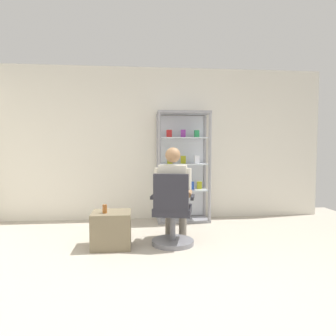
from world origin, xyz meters
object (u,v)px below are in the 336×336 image
at_px(seated_shopkeeper, 174,190).
at_px(office_chair, 172,216).
at_px(display_cabinet_main, 183,166).
at_px(storage_crate, 112,229).
at_px(tea_glass, 105,209).

bearing_deg(seated_shopkeeper, office_chair, -103.06).
distance_m(display_cabinet_main, storage_crate, 1.94).
distance_m(seated_shopkeeper, storage_crate, 0.97).
relative_size(office_chair, tea_glass, 8.79).
bearing_deg(tea_glass, seated_shopkeeper, 12.42).
distance_m(seated_shopkeeper, tea_glass, 0.95).
bearing_deg(office_chair, seated_shopkeeper, 76.94).
bearing_deg(office_chair, tea_glass, -177.38).
relative_size(display_cabinet_main, storage_crate, 3.83).
bearing_deg(storage_crate, display_cabinet_main, 50.93).
height_order(display_cabinet_main, seated_shopkeeper, display_cabinet_main).
bearing_deg(office_chair, storage_crate, 177.75).
height_order(seated_shopkeeper, tea_glass, seated_shopkeeper).
relative_size(storage_crate, tea_glass, 4.55).
bearing_deg(seated_shopkeeper, tea_glass, -167.58).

